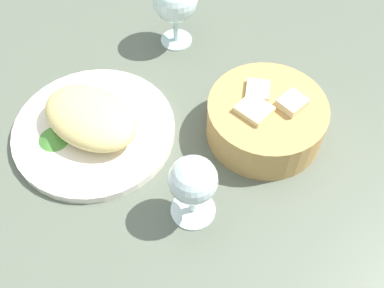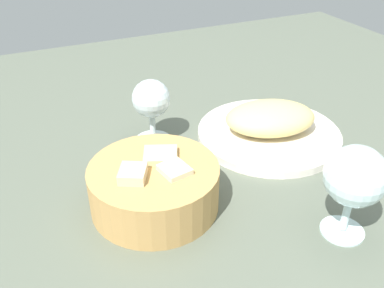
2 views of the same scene
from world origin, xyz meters
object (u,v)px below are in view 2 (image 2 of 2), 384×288
object	(u,v)px
plate	(268,134)
bread_basket	(155,186)
wine_glass_near	(151,102)
wine_glass_far	(355,179)

from	to	relation	value
plate	bread_basket	xyz separation A→B (cm)	(24.85, 9.05, 2.70)
wine_glass_near	wine_glass_far	world-z (taller)	wine_glass_far
wine_glass_near	wine_glass_far	distance (cm)	35.11
plate	bread_basket	distance (cm)	26.59
bread_basket	plate	bearing A→B (deg)	-159.98
plate	wine_glass_near	world-z (taller)	wine_glass_near
wine_glass_near	bread_basket	bearing A→B (deg)	70.89
wine_glass_far	plate	bearing A→B (deg)	-100.44
plate	wine_glass_near	size ratio (longest dim) A/B	2.20
wine_glass_far	wine_glass_near	bearing A→B (deg)	-65.41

